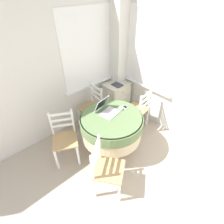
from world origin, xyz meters
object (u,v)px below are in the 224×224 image
object	(u,v)px
dining_chair_left_flank	(65,138)
corner_cabinet	(116,97)
dining_chair_near_back_window	(92,107)
round_dining_table	(112,125)
cell_phone	(125,107)
dining_chair_near_right_window	(138,110)
computer_mouse	(121,108)
book_on_cabinet	(117,85)
dining_chair_camera_near	(106,169)
laptop	(107,110)

from	to	relation	value
dining_chair_left_flank	corner_cabinet	size ratio (longest dim) A/B	1.28
dining_chair_near_back_window	corner_cabinet	xyz separation A→B (m)	(0.74, 0.04, -0.09)
round_dining_table	cell_phone	world-z (taller)	cell_phone
round_dining_table	dining_chair_near_right_window	size ratio (longest dim) A/B	1.17
cell_phone	dining_chair_left_flank	bearing A→B (deg)	161.31
cell_phone	dining_chair_near_back_window	distance (m)	0.84
dining_chair_near_back_window	computer_mouse	bearing A→B (deg)	-84.29
cell_phone	book_on_cabinet	size ratio (longest dim) A/B	0.48
dining_chair_camera_near	dining_chair_left_flank	bearing A→B (deg)	97.04
corner_cabinet	computer_mouse	bearing A→B (deg)	-129.99
dining_chair_near_right_window	book_on_cabinet	world-z (taller)	dining_chair_near_right_window
dining_chair_camera_near	dining_chair_near_right_window	bearing A→B (deg)	23.21
dining_chair_near_back_window	dining_chair_camera_near	xyz separation A→B (m)	(-0.76, -1.31, 0.00)
dining_chair_camera_near	corner_cabinet	distance (m)	2.01
cell_phone	corner_cabinet	xyz separation A→B (m)	(0.56, 0.80, -0.40)
round_dining_table	dining_chair_camera_near	world-z (taller)	dining_chair_camera_near
book_on_cabinet	laptop	bearing A→B (deg)	-143.81
cell_phone	book_on_cabinet	world-z (taller)	cell_phone
computer_mouse	dining_chair_camera_near	xyz separation A→B (m)	(-0.83, -0.56, -0.33)
cell_phone	dining_chair_near_back_window	size ratio (longest dim) A/B	0.11
cell_phone	dining_chair_camera_near	xyz separation A→B (m)	(-0.93, -0.55, -0.31)
dining_chair_left_flank	book_on_cabinet	size ratio (longest dim) A/B	4.16
round_dining_table	dining_chair_camera_near	xyz separation A→B (m)	(-0.59, -0.53, -0.12)
round_dining_table	corner_cabinet	bearing A→B (deg)	42.12
cell_phone	dining_chair_left_flank	distance (m)	1.14
round_dining_table	book_on_cabinet	xyz separation A→B (m)	(0.86, 0.74, 0.15)
cell_phone	dining_chair_near_back_window	world-z (taller)	dining_chair_near_back_window
dining_chair_near_right_window	round_dining_table	bearing A→B (deg)	-175.23
round_dining_table	dining_chair_camera_near	size ratio (longest dim) A/B	1.17
dining_chair_near_back_window	book_on_cabinet	size ratio (longest dim) A/B	4.16
laptop	computer_mouse	bearing A→B (deg)	-24.55
dining_chair_near_right_window	dining_chair_left_flank	world-z (taller)	same
cell_phone	corner_cabinet	bearing A→B (deg)	54.86
dining_chair_near_back_window	laptop	bearing A→B (deg)	-102.99
dining_chair_camera_near	dining_chair_left_flank	xyz separation A→B (m)	(-0.11, 0.90, 0.00)
laptop	book_on_cabinet	distance (m)	1.04
dining_chair_near_back_window	dining_chair_near_right_window	bearing A→B (deg)	-48.97
laptop	cell_phone	size ratio (longest dim) A/B	3.77
dining_chair_near_right_window	laptop	bearing A→B (deg)	175.06
dining_chair_left_flank	book_on_cabinet	world-z (taller)	dining_chair_left_flank
round_dining_table	cell_phone	xyz separation A→B (m)	(0.34, 0.02, 0.19)
cell_phone	dining_chair_near_right_window	bearing A→B (deg)	5.79
laptop	dining_chair_near_back_window	world-z (taller)	laptop
round_dining_table	laptop	distance (m)	0.27
corner_cabinet	book_on_cabinet	distance (m)	0.37
laptop	dining_chair_near_back_window	xyz separation A→B (m)	(0.15, 0.65, -0.35)
round_dining_table	computer_mouse	world-z (taller)	computer_mouse
dining_chair_near_back_window	book_on_cabinet	bearing A→B (deg)	-3.13
computer_mouse	cell_phone	size ratio (longest dim) A/B	0.87
dining_chair_near_back_window	dining_chair_left_flank	xyz separation A→B (m)	(-0.87, -0.41, 0.00)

